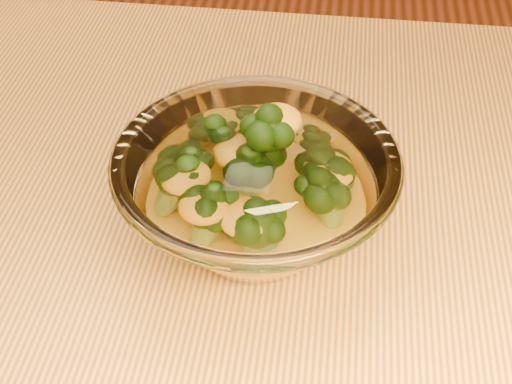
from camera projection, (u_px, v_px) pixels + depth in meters
The scene contains 4 objects.
table at pixel (248, 355), 0.59m from camera, with size 1.20×0.80×0.75m.
glass_bowl at pixel (256, 196), 0.52m from camera, with size 0.21×0.21×0.09m.
cheese_sauce at pixel (256, 215), 0.53m from camera, with size 0.12×0.12×0.03m, color orange.
broccoli_heap at pixel (249, 175), 0.52m from camera, with size 0.15×0.14×0.08m.
Camera 1 is at (0.05, -0.34, 1.15)m, focal length 50.00 mm.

